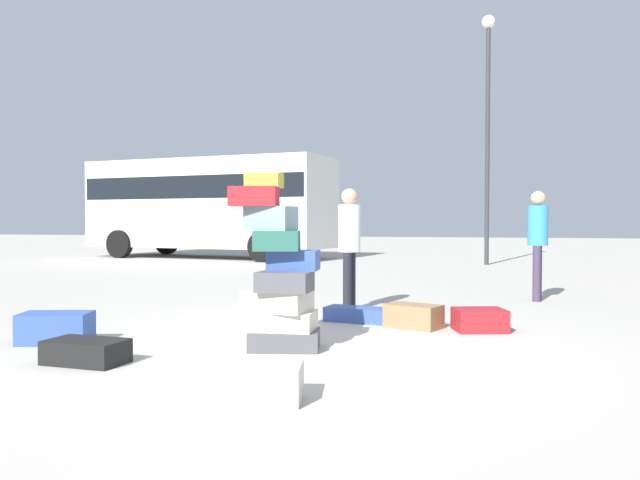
% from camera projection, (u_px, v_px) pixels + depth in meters
% --- Properties ---
extents(ground_plane, '(80.00, 80.00, 0.00)m').
position_uv_depth(ground_plane, '(293.00, 349.00, 6.08)').
color(ground_plane, '#ADA89E').
extents(suitcase_tower, '(0.92, 0.68, 1.70)m').
position_uv_depth(suitcase_tower, '(279.00, 277.00, 6.10)').
color(suitcase_tower, '#4C4C51').
rests_on(suitcase_tower, ground).
extents(suitcase_navy_foreground_far, '(0.75, 0.54, 0.31)m').
position_uv_depth(suitcase_navy_foreground_far, '(56.00, 328.00, 6.37)').
color(suitcase_navy_foreground_far, '#334F99').
rests_on(suitcase_navy_foreground_far, ground).
extents(suitcase_maroon_white_trunk, '(0.65, 0.57, 0.25)m').
position_uv_depth(suitcase_maroon_white_trunk, '(480.00, 320.00, 7.08)').
color(suitcase_maroon_white_trunk, maroon).
rests_on(suitcase_maroon_white_trunk, ground).
extents(suitcase_cream_behind_tower, '(0.70, 0.49, 0.25)m').
position_uv_depth(suitcase_cream_behind_tower, '(255.00, 382.00, 4.35)').
color(suitcase_cream_behind_tower, beige).
rests_on(suitcase_cream_behind_tower, ground).
extents(suitcase_black_left_side, '(0.70, 0.45, 0.21)m').
position_uv_depth(suitcase_black_left_side, '(86.00, 352.00, 5.48)').
color(suitcase_black_left_side, black).
rests_on(suitcase_black_left_side, ground).
extents(suitcase_navy_right_side, '(0.82, 0.48, 0.18)m').
position_uv_depth(suitcase_navy_right_side, '(357.00, 314.00, 7.73)').
color(suitcase_navy_right_side, '#334F99').
rests_on(suitcase_navy_right_side, ground).
extents(suitcase_brown_foreground_near, '(0.70, 0.57, 0.27)m').
position_uv_depth(suitcase_brown_foreground_near, '(414.00, 316.00, 7.28)').
color(suitcase_brown_foreground_near, olive).
rests_on(suitcase_brown_foreground_near, ground).
extents(person_bearded_onlooker, '(0.30, 0.34, 1.66)m').
position_uv_depth(person_bearded_onlooker, '(349.00, 238.00, 8.66)').
color(person_bearded_onlooker, black).
rests_on(person_bearded_onlooker, ground).
extents(person_tourist_with_camera, '(0.30, 0.34, 1.67)m').
position_uv_depth(person_tourist_with_camera, '(538.00, 235.00, 9.70)').
color(person_tourist_with_camera, '#3F334C').
rests_on(person_tourist_with_camera, ground).
extents(parked_bus, '(8.35, 3.77, 3.15)m').
position_uv_depth(parked_bus, '(209.00, 201.00, 20.75)').
color(parked_bus, silver).
rests_on(parked_bus, ground).
extents(lamp_post, '(0.36, 0.36, 6.78)m').
position_uv_depth(lamp_post, '(488.00, 105.00, 17.39)').
color(lamp_post, '#333338').
rests_on(lamp_post, ground).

